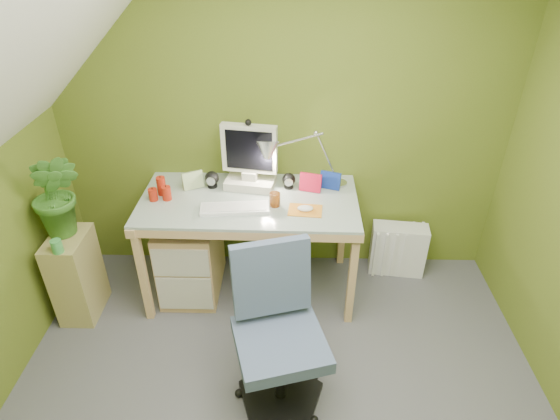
{
  "coord_description": "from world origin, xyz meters",
  "views": [
    {
      "loc": [
        0.06,
        -1.48,
        2.43
      ],
      "look_at": [
        0.0,
        1.0,
        0.85
      ],
      "focal_mm": 30.0,
      "sensor_mm": 36.0,
      "label": 1
    }
  ],
  "objects_px": {
    "desk": "(251,246)",
    "monitor": "(249,150)",
    "task_chair": "(280,342)",
    "potted_plant": "(57,195)",
    "radiator": "(398,249)",
    "side_ledge": "(77,275)",
    "desk_lamp": "(316,146)"
  },
  "relations": [
    {
      "from": "desk_lamp",
      "to": "potted_plant",
      "type": "bearing_deg",
      "value": -177.1
    },
    {
      "from": "potted_plant",
      "to": "task_chair",
      "type": "relative_size",
      "value": 0.62
    },
    {
      "from": "monitor",
      "to": "task_chair",
      "type": "xyz_separation_m",
      "value": [
        0.24,
        -1.15,
        -0.58
      ]
    },
    {
      "from": "desk",
      "to": "task_chair",
      "type": "distance_m",
      "value": 1.01
    },
    {
      "from": "desk",
      "to": "desk_lamp",
      "type": "relative_size",
      "value": 2.34
    },
    {
      "from": "desk",
      "to": "desk_lamp",
      "type": "distance_m",
      "value": 0.86
    },
    {
      "from": "side_ledge",
      "to": "potted_plant",
      "type": "relative_size",
      "value": 1.07
    },
    {
      "from": "desk_lamp",
      "to": "desk",
      "type": "bearing_deg",
      "value": -169.1
    },
    {
      "from": "desk_lamp",
      "to": "task_chair",
      "type": "xyz_separation_m",
      "value": [
        -0.21,
        -1.15,
        -0.62
      ]
    },
    {
      "from": "side_ledge",
      "to": "task_chair",
      "type": "bearing_deg",
      "value": -26.33
    },
    {
      "from": "monitor",
      "to": "radiator",
      "type": "bearing_deg",
      "value": 11.57
    },
    {
      "from": "side_ledge",
      "to": "task_chair",
      "type": "xyz_separation_m",
      "value": [
        1.42,
        -0.7,
        0.16
      ]
    },
    {
      "from": "potted_plant",
      "to": "desk_lamp",
      "type": "bearing_deg",
      "value": 13.8
    },
    {
      "from": "monitor",
      "to": "potted_plant",
      "type": "xyz_separation_m",
      "value": [
        -1.18,
        -0.4,
        -0.13
      ]
    },
    {
      "from": "side_ledge",
      "to": "potted_plant",
      "type": "distance_m",
      "value": 0.62
    },
    {
      "from": "side_ledge",
      "to": "radiator",
      "type": "bearing_deg",
      "value": 12.23
    },
    {
      "from": "potted_plant",
      "to": "radiator",
      "type": "relative_size",
      "value": 1.42
    },
    {
      "from": "desk",
      "to": "monitor",
      "type": "height_order",
      "value": "monitor"
    },
    {
      "from": "desk",
      "to": "monitor",
      "type": "relative_size",
      "value": 2.65
    },
    {
      "from": "side_ledge",
      "to": "potted_plant",
      "type": "bearing_deg",
      "value": 90.0
    },
    {
      "from": "task_chair",
      "to": "desk",
      "type": "bearing_deg",
      "value": 88.04
    },
    {
      "from": "monitor",
      "to": "potted_plant",
      "type": "distance_m",
      "value": 1.26
    },
    {
      "from": "monitor",
      "to": "desk_lamp",
      "type": "distance_m",
      "value": 0.45
    },
    {
      "from": "desk",
      "to": "task_chair",
      "type": "xyz_separation_m",
      "value": [
        0.24,
        -0.97,
        0.09
      ]
    },
    {
      "from": "side_ledge",
      "to": "task_chair",
      "type": "relative_size",
      "value": 0.66
    },
    {
      "from": "desk",
      "to": "task_chair",
      "type": "height_order",
      "value": "task_chair"
    },
    {
      "from": "monitor",
      "to": "radiator",
      "type": "xyz_separation_m",
      "value": [
        1.13,
        0.05,
        -0.86
      ]
    },
    {
      "from": "monitor",
      "to": "desk_lamp",
      "type": "xyz_separation_m",
      "value": [
        0.45,
        0.0,
        0.04
      ]
    },
    {
      "from": "monitor",
      "to": "task_chair",
      "type": "bearing_deg",
      "value": -69.33
    },
    {
      "from": "task_chair",
      "to": "potted_plant",
      "type": "bearing_deg",
      "value": 136.4
    },
    {
      "from": "desk_lamp",
      "to": "radiator",
      "type": "relative_size",
      "value": 1.51
    },
    {
      "from": "desk",
      "to": "radiator",
      "type": "xyz_separation_m",
      "value": [
        1.13,
        0.23,
        -0.19
      ]
    }
  ]
}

